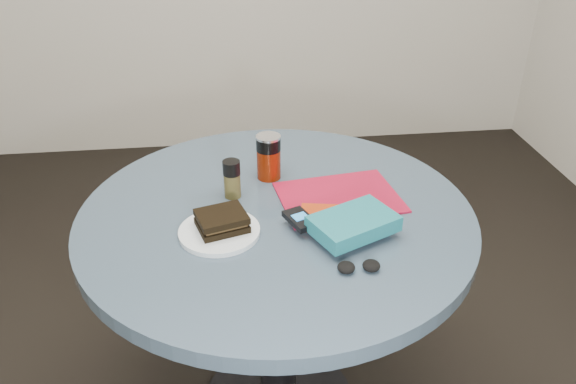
{
  "coord_description": "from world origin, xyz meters",
  "views": [
    {
      "loc": [
        -0.11,
        -1.2,
        1.51
      ],
      "look_at": [
        0.03,
        0.0,
        0.8
      ],
      "focal_mm": 35.0,
      "sensor_mm": 36.0,
      "label": 1
    }
  ],
  "objects": [
    {
      "name": "novel",
      "position": [
        0.17,
        -0.14,
        0.79
      ],
      "size": [
        0.23,
        0.19,
        0.04
      ],
      "primitive_type": "cube",
      "rotation": [
        0.0,
        0.0,
        0.44
      ],
      "color": "#17626F",
      "rests_on": "red_book"
    },
    {
      "name": "magazine",
      "position": [
        0.17,
        0.04,
        0.75
      ],
      "size": [
        0.34,
        0.27,
        0.01
      ],
      "primitive_type": "cube",
      "rotation": [
        0.0,
        0.0,
        0.14
      ],
      "color": "maroon",
      "rests_on": "table"
    },
    {
      "name": "table",
      "position": [
        0.0,
        0.0,
        0.59
      ],
      "size": [
        1.0,
        1.0,
        0.75
      ],
      "color": "black",
      "rests_on": "ground"
    },
    {
      "name": "mp3_player",
      "position": [
        0.05,
        -0.09,
        0.78
      ],
      "size": [
        0.08,
        0.1,
        0.02
      ],
      "color": "black",
      "rests_on": "red_book"
    },
    {
      "name": "red_book",
      "position": [
        0.14,
        -0.08,
        0.76
      ],
      "size": [
        0.18,
        0.14,
        0.01
      ],
      "primitive_type": "cube",
      "rotation": [
        0.0,
        0.0,
        -0.19
      ],
      "color": "#A92F0D",
      "rests_on": "magazine"
    },
    {
      "name": "soda_can",
      "position": [
        -0.0,
        0.17,
        0.81
      ],
      "size": [
        0.07,
        0.07,
        0.13
      ],
      "color": "#6D1A05",
      "rests_on": "table"
    },
    {
      "name": "plate",
      "position": [
        -0.14,
        -0.09,
        0.76
      ],
      "size": [
        0.23,
        0.23,
        0.01
      ],
      "primitive_type": "cylinder",
      "rotation": [
        0.0,
        0.0,
        0.2
      ],
      "color": "white",
      "rests_on": "table"
    },
    {
      "name": "pepper_grinder",
      "position": [
        -0.11,
        0.08,
        0.8
      ],
      "size": [
        0.06,
        0.06,
        0.1
      ],
      "color": "#49421F",
      "rests_on": "table"
    },
    {
      "name": "sandwich",
      "position": [
        -0.14,
        -0.08,
        0.78
      ],
      "size": [
        0.13,
        0.12,
        0.04
      ],
      "color": "black",
      "rests_on": "plate"
    },
    {
      "name": "headphones",
      "position": [
        0.15,
        -0.27,
        0.76
      ],
      "size": [
        0.09,
        0.04,
        0.02
      ],
      "color": "black",
      "rests_on": "table"
    }
  ]
}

